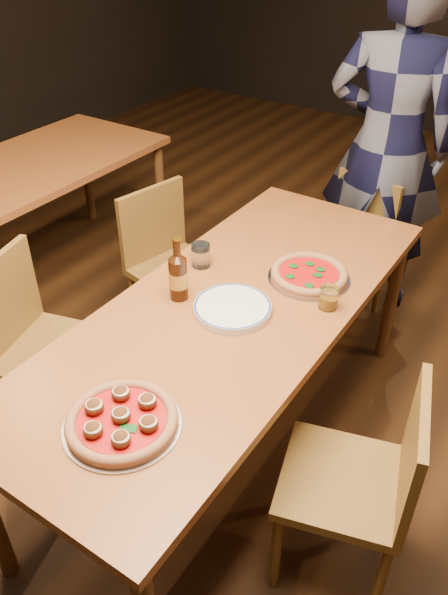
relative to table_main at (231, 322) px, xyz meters
The scene contains 14 objects.
ground 0.68m from the table_main, ahead, with size 9.00×9.00×0.00m, color black.
table_main is the anchor object (origin of this frame).
table_left 1.73m from the table_main, 169.99° to the left, with size 0.80×2.00×0.75m.
chair_main_nw 0.78m from the table_main, 154.24° to the right, with size 0.42×0.42×0.89m, color brown, non-canonical shape.
chair_main_sw 0.83m from the table_main, 142.78° to the left, with size 0.40×0.40×0.86m, color brown, non-canonical shape.
chair_main_e 0.69m from the table_main, 22.20° to the right, with size 0.40×0.40×0.86m, color brown, non-canonical shape.
chair_end 1.19m from the table_main, 91.29° to the left, with size 0.38×0.38×0.82m, color brown, non-canonical shape.
pizza_meatball 0.68m from the table_main, 85.25° to the right, with size 0.35×0.35×0.06m.
pizza_margherita 0.37m from the table_main, 64.42° to the left, with size 0.33×0.33×0.04m.
plate_stack 0.09m from the table_main, 50.08° to the right, with size 0.29×0.29×0.03m, color white.
beer_bottle 0.26m from the table_main, 162.68° to the right, with size 0.07×0.07×0.25m.
water_glass 0.33m from the table_main, 146.56° to the left, with size 0.08×0.08×0.10m, color white.
amber_glass 0.37m from the table_main, 32.82° to the left, with size 0.07×0.07×0.09m, color #A96E13.
diner 1.46m from the table_main, 88.48° to the left, with size 0.67×0.44×1.84m, color black.
Camera 1 is at (0.94, -1.47, 2.03)m, focal length 35.00 mm.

